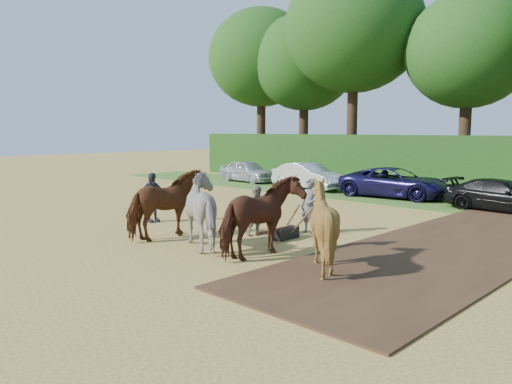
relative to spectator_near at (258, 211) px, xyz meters
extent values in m
plane|color=gold|center=(3.52, -3.23, -0.78)|extent=(120.00, 120.00, 0.00)
cube|color=#472D1C|center=(5.02, 3.77, -0.75)|extent=(4.50, 17.00, 0.05)
cube|color=#38601E|center=(3.52, 10.77, -0.76)|extent=(50.00, 5.00, 0.03)
imported|color=gray|center=(0.00, 0.00, 0.00)|extent=(0.73, 0.86, 1.56)
imported|color=#282A35|center=(-4.30, -1.02, 0.11)|extent=(0.51, 1.07, 1.78)
imported|color=brown|center=(-1.64, -2.27, 0.27)|extent=(1.21, 2.52, 2.10)
imported|color=#B1AC9F|center=(0.15, -2.06, 0.27)|extent=(2.14, 1.85, 2.10)
imported|color=#562B1B|center=(1.94, -1.85, 0.27)|extent=(1.21, 2.52, 2.10)
imported|color=brown|center=(3.73, -1.64, 0.27)|extent=(1.76, 1.96, 2.10)
cube|color=black|center=(0.97, 0.21, -0.60)|extent=(0.38, 0.91, 0.35)
cube|color=brown|center=(0.99, -0.38, -0.43)|extent=(0.15, 1.40, 0.10)
cylinder|color=brown|center=(0.73, 0.75, -0.23)|extent=(0.23, 1.01, 0.74)
cylinder|color=brown|center=(1.17, 0.77, -0.23)|extent=(0.17, 1.02, 0.74)
imported|color=gray|center=(0.93, 1.41, 0.10)|extent=(0.65, 0.44, 1.75)
imported|color=silver|center=(-11.76, 11.08, -0.08)|extent=(4.20, 1.87, 1.41)
imported|color=silver|center=(-6.56, 10.68, -0.04)|extent=(4.64, 2.09, 1.48)
imported|color=#1A1543|center=(-1.36, 10.94, -0.04)|extent=(5.54, 3.06, 1.47)
imported|color=black|center=(3.84, 10.17, -0.13)|extent=(4.54, 2.01, 1.30)
cylinder|color=#382616|center=(-17.48, 18.27, 2.15)|extent=(0.70, 0.70, 5.85)
ellipsoid|color=#163F11|center=(-17.48, 18.27, 8.22)|extent=(8.40, 8.40, 7.73)
cylinder|color=#382616|center=(-13.48, 18.77, 1.92)|extent=(0.70, 0.70, 5.40)
ellipsoid|color=#163F11|center=(-13.48, 18.77, 7.55)|extent=(7.80, 7.80, 7.18)
cylinder|color=#382616|center=(-8.48, 17.77, 2.48)|extent=(0.70, 0.70, 6.53)
ellipsoid|color=#163F11|center=(-8.48, 17.77, 9.20)|extent=(9.20, 9.20, 8.46)
cylinder|color=#382616|center=(-1.48, 19.27, 1.81)|extent=(0.70, 0.70, 5.17)
ellipsoid|color=#163F11|center=(-1.48, 19.27, 7.17)|extent=(7.40, 7.40, 6.81)
camera|label=1|loc=(10.72, -10.98, 2.49)|focal=35.00mm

